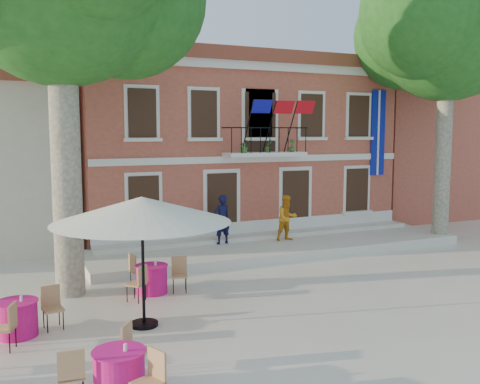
% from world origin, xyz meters
% --- Properties ---
extents(ground, '(90.00, 90.00, 0.00)m').
position_xyz_m(ground, '(0.00, 0.00, 0.00)').
color(ground, beige).
rests_on(ground, ground).
extents(main_building, '(13.50, 9.59, 7.50)m').
position_xyz_m(main_building, '(2.00, 9.99, 3.78)').
color(main_building, '#C25B46').
rests_on(main_building, ground).
extents(neighbor_east, '(9.40, 9.40, 6.40)m').
position_xyz_m(neighbor_east, '(14.00, 11.00, 3.22)').
color(neighbor_east, '#C25B46').
rests_on(neighbor_east, ground).
extents(terrace, '(14.00, 3.40, 0.30)m').
position_xyz_m(terrace, '(2.00, 4.40, 0.15)').
color(terrace, silver).
rests_on(terrace, ground).
extents(plane_tree_east, '(5.73, 5.73, 11.26)m').
position_xyz_m(plane_tree_east, '(8.73, 3.33, 8.33)').
color(plane_tree_east, '#A59E84').
rests_on(plane_tree_east, ground).
extents(patio_umbrella, '(3.95, 3.95, 2.94)m').
position_xyz_m(patio_umbrella, '(-4.39, -1.11, 2.64)').
color(patio_umbrella, black).
rests_on(patio_umbrella, ground).
extents(pedestrian_navy, '(0.72, 0.54, 1.79)m').
position_xyz_m(pedestrian_navy, '(0.03, 5.07, 1.20)').
color(pedestrian_navy, black).
rests_on(pedestrian_navy, terrace).
extents(pedestrian_orange, '(0.87, 0.70, 1.71)m').
position_xyz_m(pedestrian_orange, '(2.47, 4.63, 1.16)').
color(pedestrian_orange, orange).
rests_on(pedestrian_orange, terrace).
extents(cafe_table_0, '(1.75, 1.85, 0.95)m').
position_xyz_m(cafe_table_0, '(-7.02, -0.60, 0.43)').
color(cafe_table_0, '#DE148F').
rests_on(cafe_table_0, ground).
extents(cafe_table_1, '(1.71, 1.86, 0.95)m').
position_xyz_m(cafe_table_1, '(-5.55, -4.09, 0.43)').
color(cafe_table_1, '#DE148F').
rests_on(cafe_table_1, ground).
extents(cafe_table_3, '(1.82, 1.80, 0.95)m').
position_xyz_m(cafe_table_3, '(-3.60, 1.23, 0.43)').
color(cafe_table_3, '#DE148F').
rests_on(cafe_table_3, ground).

